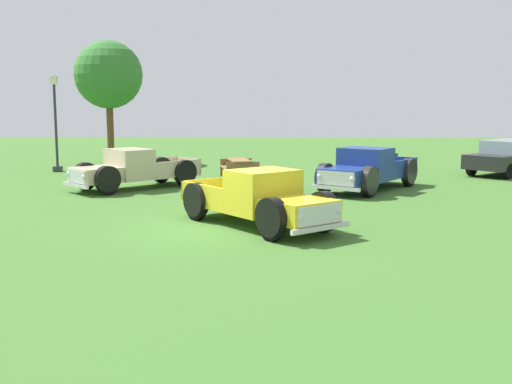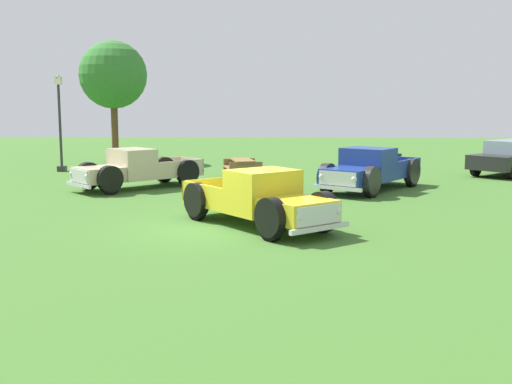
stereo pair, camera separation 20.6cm
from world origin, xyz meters
name	(u,v)px [view 2 (the right image)]	position (x,y,z in m)	size (l,w,h in m)	color
ground_plane	(219,227)	(0.00, 0.00, 0.00)	(80.00, 80.00, 0.00)	#3D6B28
pickup_truck_foreground	(264,200)	(1.18, -0.09, 0.72)	(4.48, 4.92, 1.51)	yellow
pickup_truck_behind_left	(131,170)	(-4.02, 6.94, 0.72)	(4.74, 4.63, 1.50)	#C6B793
pickup_truck_behind_right	(367,171)	(4.70, 6.80, 0.75)	(4.37, 5.27, 1.57)	navy
lamp_post_near	(60,121)	(-8.66, 12.61, 2.32)	(0.36, 0.36, 4.43)	#2D2D33
picnic_table	(242,166)	(-0.10, 10.62, 0.49)	(1.88, 2.11, 0.78)	olive
trash_can	(395,164)	(6.58, 11.90, 0.48)	(0.59, 0.59, 0.95)	orange
oak_tree_east	(113,75)	(-7.34, 17.14, 4.59)	(3.55, 3.55, 6.39)	brown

